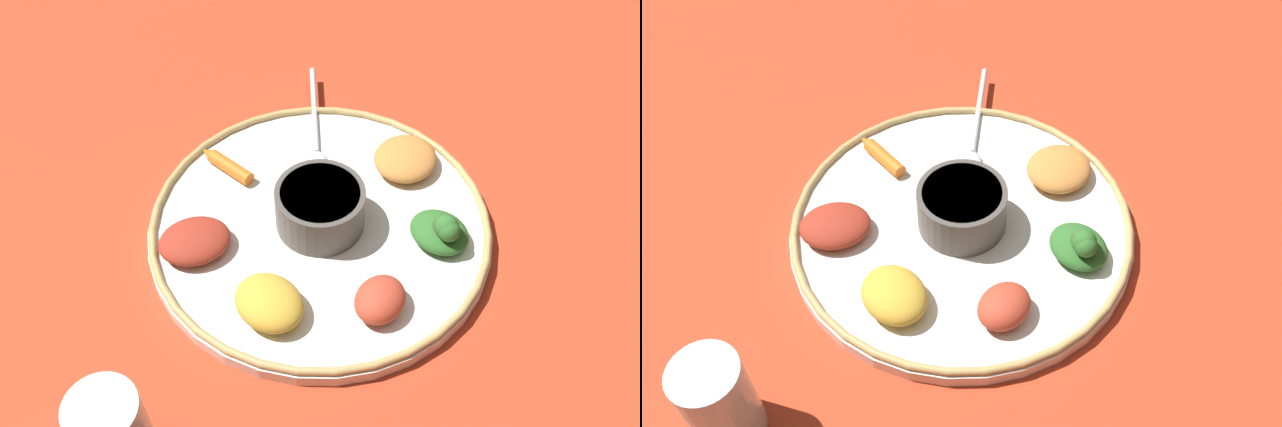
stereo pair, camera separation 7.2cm
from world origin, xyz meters
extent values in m
plane|color=#B7381E|center=(0.00, 0.00, 0.00)|extent=(2.40, 2.40, 0.00)
cylinder|color=white|center=(0.00, 0.00, 0.01)|extent=(0.36, 0.36, 0.02)
torus|color=tan|center=(0.00, 0.00, 0.02)|extent=(0.36, 0.36, 0.01)
cylinder|color=#4C4742|center=(0.00, 0.00, 0.04)|extent=(0.09, 0.09, 0.05)
cylinder|color=maroon|center=(0.00, 0.00, 0.06)|extent=(0.08, 0.08, 0.01)
ellipsoid|color=silver|center=(-0.08, -0.01, 0.02)|extent=(0.04, 0.03, 0.01)
cylinder|color=silver|center=(-0.17, -0.03, 0.02)|extent=(0.15, 0.03, 0.01)
ellipsoid|color=#2D6628|center=(0.01, 0.12, 0.03)|extent=(0.08, 0.08, 0.02)
sphere|color=#2D6628|center=(0.02, 0.13, 0.05)|extent=(0.02, 0.02, 0.02)
sphere|color=#385623|center=(0.01, 0.12, 0.05)|extent=(0.02, 0.02, 0.02)
sphere|color=#2D6628|center=(0.02, 0.13, 0.05)|extent=(0.02, 0.02, 0.02)
cylinder|color=orange|center=(-0.06, -0.11, 0.02)|extent=(0.04, 0.06, 0.02)
cone|color=orange|center=(-0.08, -0.14, 0.02)|extent=(0.02, 0.02, 0.01)
ellipsoid|color=#C67A38|center=(-0.09, 0.08, 0.03)|extent=(0.10, 0.10, 0.03)
ellipsoid|color=maroon|center=(0.05, -0.12, 0.03)|extent=(0.09, 0.09, 0.03)
ellipsoid|color=gold|center=(0.11, -0.03, 0.03)|extent=(0.09, 0.09, 0.03)
ellipsoid|color=#B73D28|center=(0.10, 0.07, 0.03)|extent=(0.07, 0.07, 0.03)
camera|label=1|loc=(0.46, 0.05, 0.58)|focal=39.18mm
camera|label=2|loc=(0.45, 0.12, 0.58)|focal=39.18mm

